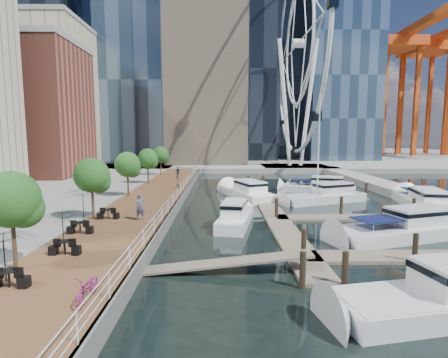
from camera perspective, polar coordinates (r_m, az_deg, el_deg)
ground at (r=22.95m, az=4.18°, el=-11.20°), size 520.00×520.00×0.00m
boardwalk at (r=38.00m, az=-11.42°, el=-3.26°), size 6.00×60.00×1.00m
seawall at (r=37.55m, az=-6.91°, el=-3.29°), size 0.25×60.00×1.00m
land_far at (r=123.92m, az=0.29°, el=3.87°), size 200.00×114.00×1.00m
breakwater at (r=47.57m, az=26.80°, el=-1.83°), size 4.00×60.00×1.00m
pier at (r=75.71m, az=11.52°, el=1.77°), size 14.00×12.00×1.00m
railing at (r=37.40m, az=-7.08°, el=-1.74°), size 0.10×60.00×1.05m
floating_docks at (r=33.85m, az=16.36°, el=-4.66°), size 16.00×34.00×2.60m
ferris_wheel at (r=77.72m, az=12.01°, el=20.78°), size 5.80×45.60×47.80m
port_cranes at (r=137.04m, az=30.58°, el=11.38°), size 40.00×52.00×38.00m
street_trees at (r=37.09m, az=-15.49°, el=2.28°), size 2.60×42.60×4.60m
cafe_tables at (r=22.26m, az=-23.40°, el=-8.66°), size 2.50×13.70×0.74m
yacht_foreground at (r=28.13m, az=27.33°, el=-8.55°), size 12.01×6.45×2.15m
bicycle at (r=14.68m, az=-21.31°, el=-16.14°), size 0.71×1.92×1.00m
pedestrian_near at (r=26.57m, az=-13.50°, el=-4.47°), size 0.84×0.78×1.93m
pedestrian_mid at (r=41.32m, az=-7.63°, el=-0.55°), size 0.96×0.98×1.59m
pedestrian_far at (r=54.07m, az=-7.54°, el=1.18°), size 0.95×0.84×1.54m
moored_yachts at (r=37.44m, az=16.26°, el=-4.33°), size 23.62×36.12×11.50m
cafe_seating at (r=22.52m, az=-24.90°, el=-6.39°), size 4.17×12.95×2.62m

